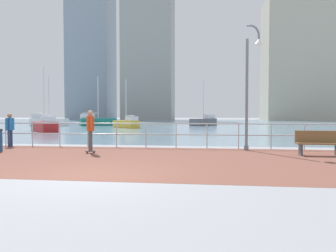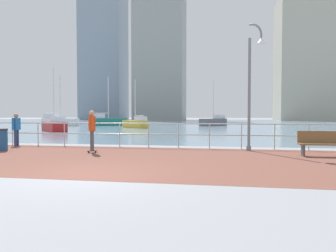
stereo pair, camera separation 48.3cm
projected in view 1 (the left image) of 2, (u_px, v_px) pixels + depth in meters
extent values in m
plane|color=gray|center=(188.00, 125.00, 47.28)|extent=(220.00, 220.00, 0.00)
cube|color=brown|center=(126.00, 159.00, 10.55)|extent=(28.00, 7.24, 0.01)
cube|color=#6B899E|center=(191.00, 123.00, 58.77)|extent=(180.00, 88.00, 0.00)
cylinder|color=#B2BCC1|center=(6.00, 134.00, 14.98)|extent=(0.05, 0.05, 1.11)
cylinder|color=#B2BCC1|center=(32.00, 135.00, 14.81)|extent=(0.05, 0.05, 1.11)
cylinder|color=#B2BCC1|center=(60.00, 135.00, 14.64)|extent=(0.05, 0.05, 1.11)
cylinder|color=#B2BCC1|center=(88.00, 135.00, 14.47)|extent=(0.05, 0.05, 1.11)
cylinder|color=#B2BCC1|center=(117.00, 135.00, 14.29)|extent=(0.05, 0.05, 1.11)
cylinder|color=#B2BCC1|center=(146.00, 136.00, 14.12)|extent=(0.05, 0.05, 1.11)
cylinder|color=#B2BCC1|center=(176.00, 136.00, 13.95)|extent=(0.05, 0.05, 1.11)
cylinder|color=#B2BCC1|center=(207.00, 136.00, 13.78)|extent=(0.05, 0.05, 1.11)
cylinder|color=#B2BCC1|center=(239.00, 136.00, 13.61)|extent=(0.05, 0.05, 1.11)
cylinder|color=#B2BCC1|center=(271.00, 137.00, 13.43)|extent=(0.05, 0.05, 1.11)
cylinder|color=#B2BCC1|center=(304.00, 137.00, 13.26)|extent=(0.05, 0.05, 1.11)
cylinder|color=#B2BCC1|center=(146.00, 124.00, 14.10)|extent=(25.20, 0.06, 0.06)
cylinder|color=#B2BCC1|center=(146.00, 134.00, 14.12)|extent=(25.20, 0.06, 0.06)
cylinder|color=slate|center=(246.00, 148.00, 13.00)|extent=(0.19, 0.19, 0.20)
cylinder|color=slate|center=(247.00, 95.00, 12.91)|extent=(0.12, 0.12, 4.70)
cylinder|color=slate|center=(249.00, 26.00, 12.75)|extent=(0.19, 0.18, 0.11)
cylinder|color=slate|center=(252.00, 26.00, 12.64)|extent=(0.20, 0.19, 0.15)
cylinder|color=slate|center=(255.00, 27.00, 12.55)|extent=(0.20, 0.18, 0.18)
cylinder|color=slate|center=(257.00, 30.00, 12.48)|extent=(0.18, 0.17, 0.19)
cylinder|color=slate|center=(258.00, 33.00, 12.44)|extent=(0.15, 0.15, 0.19)
cylinder|color=slate|center=(259.00, 37.00, 12.43)|extent=(0.12, 0.12, 0.17)
cone|color=silver|center=(259.00, 42.00, 12.43)|extent=(0.36, 0.36, 0.22)
cylinder|color=black|center=(87.00, 153.00, 11.93)|extent=(0.07, 0.06, 0.06)
cylinder|color=black|center=(87.00, 153.00, 12.00)|extent=(0.07, 0.06, 0.06)
cylinder|color=black|center=(94.00, 153.00, 12.03)|extent=(0.07, 0.06, 0.06)
cylinder|color=black|center=(94.00, 152.00, 12.10)|extent=(0.07, 0.06, 0.06)
cube|color=black|center=(91.00, 151.00, 12.01)|extent=(0.40, 0.30, 0.02)
cylinder|color=#4C4C51|center=(91.00, 141.00, 11.92)|extent=(0.18, 0.18, 0.79)
cylinder|color=#4C4C51|center=(90.00, 141.00, 12.07)|extent=(0.18, 0.18, 0.79)
cube|color=#D84C1E|center=(90.00, 124.00, 11.97)|extent=(0.38, 0.41, 0.59)
cylinder|color=#D84C1E|center=(91.00, 123.00, 11.76)|extent=(0.12, 0.12, 0.56)
cylinder|color=#D84C1E|center=(89.00, 123.00, 12.18)|extent=(0.12, 0.12, 0.56)
sphere|color=tan|center=(90.00, 113.00, 11.96)|extent=(0.22, 0.22, 0.22)
cylinder|color=navy|center=(11.00, 138.00, 14.66)|extent=(0.13, 0.13, 0.78)
cylinder|color=navy|center=(9.00, 138.00, 14.50)|extent=(0.13, 0.13, 0.78)
cube|color=#236BB2|center=(10.00, 124.00, 14.56)|extent=(0.24, 0.34, 0.58)
cylinder|color=#236BB2|center=(13.00, 124.00, 14.79)|extent=(0.09, 0.09, 0.55)
cylinder|color=#236BB2|center=(7.00, 124.00, 14.33)|extent=(0.09, 0.09, 0.55)
sphere|color=#A37A5B|center=(10.00, 116.00, 14.54)|extent=(0.22, 0.22, 0.22)
cube|color=brown|center=(319.00, 144.00, 11.28)|extent=(1.61, 0.46, 0.06)
cube|color=brown|center=(317.00, 136.00, 11.48)|extent=(1.60, 0.08, 0.44)
cube|color=#3F4247|center=(301.00, 149.00, 11.38)|extent=(0.07, 0.38, 0.45)
cube|color=white|center=(49.00, 122.00, 41.22)|extent=(5.01, 1.78, 1.06)
cube|color=silver|center=(39.00, 116.00, 41.45)|extent=(1.83, 1.16, 0.59)
cylinder|color=silver|center=(49.00, 96.00, 41.09)|extent=(0.12, 0.12, 5.87)
cylinder|color=silver|center=(42.00, 113.00, 41.37)|extent=(2.22, 0.21, 0.09)
cube|color=#B21E1E|center=(44.00, 127.00, 27.49)|extent=(3.79, 3.87, 0.89)
cube|color=silver|center=(48.00, 119.00, 26.47)|extent=(1.68, 1.69, 0.49)
cylinder|color=silver|center=(44.00, 94.00, 27.38)|extent=(0.10, 0.10, 4.92)
cylinder|color=silver|center=(47.00, 115.00, 26.72)|extent=(1.35, 1.40, 0.08)
cube|color=#197266|center=(98.00, 122.00, 42.92)|extent=(4.95, 3.95, 1.05)
cube|color=silver|center=(88.00, 116.00, 42.25)|extent=(2.06, 1.86, 0.59)
cylinder|color=silver|center=(98.00, 97.00, 42.80)|extent=(0.12, 0.12, 5.85)
cylinder|color=silver|center=(90.00, 113.00, 42.40)|extent=(1.91, 1.28, 0.09)
cube|color=gold|center=(126.00, 124.00, 35.67)|extent=(3.78, 3.68, 0.86)
cube|color=silver|center=(132.00, 119.00, 34.71)|extent=(1.65, 1.63, 0.48)
cylinder|color=silver|center=(126.00, 100.00, 35.56)|extent=(0.10, 0.10, 4.80)
cylinder|color=silver|center=(130.00, 116.00, 34.94)|extent=(1.37, 1.31, 0.08)
cube|color=#595960|center=(203.00, 122.00, 43.23)|extent=(3.87, 4.59, 0.99)
cube|color=silver|center=(209.00, 117.00, 44.22)|extent=(1.79, 1.94, 0.55)
cylinder|color=silver|center=(204.00, 99.00, 43.11)|extent=(0.11, 0.11, 5.51)
cylinder|color=silver|center=(208.00, 114.00, 43.93)|extent=(1.29, 1.74, 0.09)
cube|color=#939993|center=(149.00, 50.00, 87.93)|extent=(14.08, 10.86, 40.56)
cube|color=#8493A3|center=(91.00, 55.00, 101.70)|extent=(14.05, 10.80, 43.01)
cube|color=#B2AD99|center=(297.00, 60.00, 84.65)|extent=(17.62, 12.61, 33.33)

